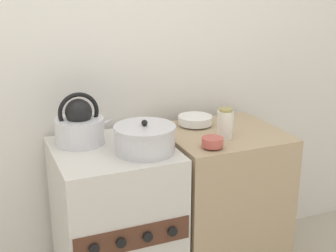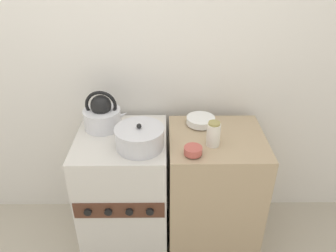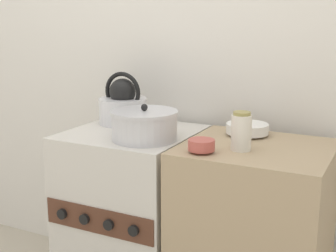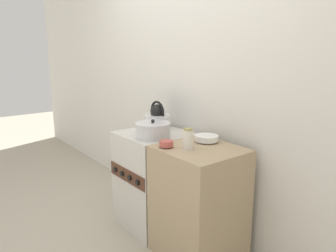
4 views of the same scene
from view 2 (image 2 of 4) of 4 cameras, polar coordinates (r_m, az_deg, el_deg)
wall_back at (r=2.09m, az=-7.99°, el=13.04°), size 7.00×0.06×2.50m
stove at (r=2.20m, az=-7.45°, el=-11.12°), size 0.54×0.57×0.83m
counter at (r=2.20m, az=7.79°, el=-11.15°), size 0.57×0.53×0.83m
kettle at (r=2.03m, az=-11.34°, el=1.93°), size 0.28×0.23×0.25m
cooking_pot at (r=1.82m, az=-4.96°, el=-2.02°), size 0.28×0.28×0.15m
enamel_bowl at (r=2.05m, az=5.71°, el=0.96°), size 0.18×0.18×0.05m
small_ceramic_bowl at (r=1.76m, az=4.39°, el=-4.29°), size 0.10×0.10×0.05m
storage_jar at (r=1.83m, az=7.91°, el=-1.39°), size 0.08×0.08×0.15m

